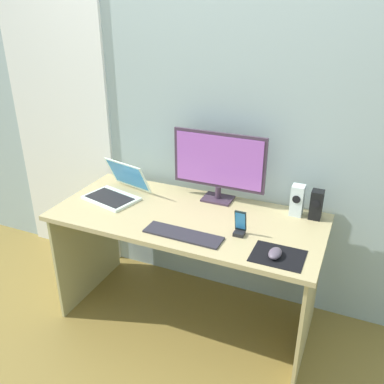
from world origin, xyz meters
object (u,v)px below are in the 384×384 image
(monitor, at_px, (219,164))
(phone_in_dock, at_px, (240,226))
(speaker_right, at_px, (316,205))
(keyboard_external, at_px, (183,235))
(mouse, at_px, (275,253))
(speaker_near_monitor, at_px, (297,200))
(laptop, at_px, (117,190))

(monitor, bearing_deg, phone_in_dock, -54.10)
(speaker_right, relative_size, keyboard_external, 0.40)
(monitor, height_order, phone_in_dock, monitor)
(keyboard_external, height_order, mouse, mouse)
(monitor, relative_size, speaker_near_monitor, 3.16)
(laptop, bearing_deg, speaker_right, 10.11)
(monitor, bearing_deg, speaker_right, -0.34)
(keyboard_external, distance_m, phone_in_dock, 0.30)
(monitor, xyz_separation_m, speaker_near_monitor, (0.47, -0.00, -0.14))
(phone_in_dock, bearing_deg, keyboard_external, -154.54)
(laptop, xyz_separation_m, mouse, (1.05, -0.26, -0.02))
(keyboard_external, xyz_separation_m, mouse, (0.48, -0.01, 0.02))
(keyboard_external, bearing_deg, laptop, 156.73)
(monitor, height_order, mouse, monitor)
(laptop, height_order, keyboard_external, laptop)
(laptop, distance_m, mouse, 1.09)
(speaker_right, relative_size, laptop, 0.44)
(speaker_right, bearing_deg, laptop, -169.89)
(monitor, bearing_deg, mouse, -45.59)
(speaker_near_monitor, bearing_deg, mouse, -90.90)
(speaker_near_monitor, distance_m, phone_in_dock, 0.41)
(keyboard_external, bearing_deg, mouse, 0.49)
(keyboard_external, height_order, phone_in_dock, phone_in_dock)
(laptop, relative_size, mouse, 3.77)
(keyboard_external, relative_size, mouse, 4.19)
(speaker_near_monitor, distance_m, laptop, 1.08)
(speaker_near_monitor, height_order, laptop, laptop)
(speaker_near_monitor, height_order, mouse, speaker_near_monitor)
(speaker_near_monitor, bearing_deg, speaker_right, -0.00)
(monitor, height_order, speaker_right, monitor)
(phone_in_dock, bearing_deg, speaker_near_monitor, 56.56)
(speaker_near_monitor, bearing_deg, keyboard_external, -136.42)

